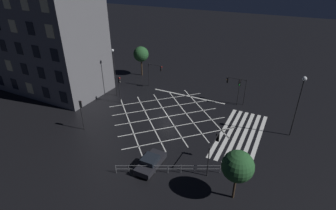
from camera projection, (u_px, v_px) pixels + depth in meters
The scene contains 14 objects.
ground_plane at pixel (168, 116), 38.20m from camera, with size 200.00×200.00×0.00m, color black.
road_markings at pixel (210, 125), 36.06m from camera, with size 19.09×22.57×0.01m.
traffic_light_se_main at pixel (239, 87), 39.84m from camera, with size 0.39×0.36×4.33m.
traffic_light_nw_main at pixel (81, 109), 33.81m from camera, with size 0.39×0.36×4.28m.
traffic_light_median_north at pixel (119, 84), 40.53m from camera, with size 0.36×0.39×4.48m.
traffic_light_se_cross at pixel (236, 84), 40.56m from camera, with size 0.36×3.13×4.28m.
traffic_light_ne_cross at pixel (155, 71), 45.78m from camera, with size 0.36×2.79×4.37m.
traffic_light_sw_main at pixel (214, 146), 27.51m from camera, with size 3.20×0.36×3.64m.
street_lamp_east at pixel (114, 66), 41.86m from camera, with size 0.44×0.44×8.01m.
street_lamp_west at pixel (300, 94), 31.21m from camera, with size 0.53×0.53×8.17m.
street_tree_near at pixel (141, 54), 50.57m from camera, with size 2.93×2.93×5.80m.
street_tree_far at pixel (238, 166), 23.10m from camera, with size 2.92×2.92×5.28m.
waiting_car at pixel (151, 162), 28.31m from camera, with size 4.15×1.82×1.37m.
pedestrian_railing at pixel (168, 168), 27.46m from camera, with size 4.97×9.87×1.05m.
Camera 1 is at (-29.42, -14.74, 19.47)m, focal length 28.00 mm.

